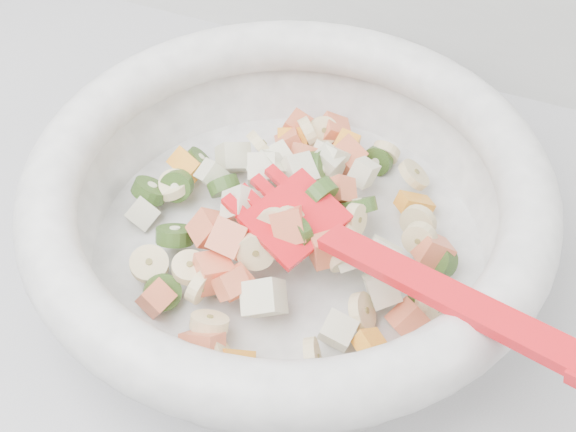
% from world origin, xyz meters
% --- Properties ---
extents(mixing_bowl, '(0.39, 0.36, 0.12)m').
position_xyz_m(mixing_bowl, '(-0.12, 1.48, 0.95)').
color(mixing_bowl, white).
rests_on(mixing_bowl, counter).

